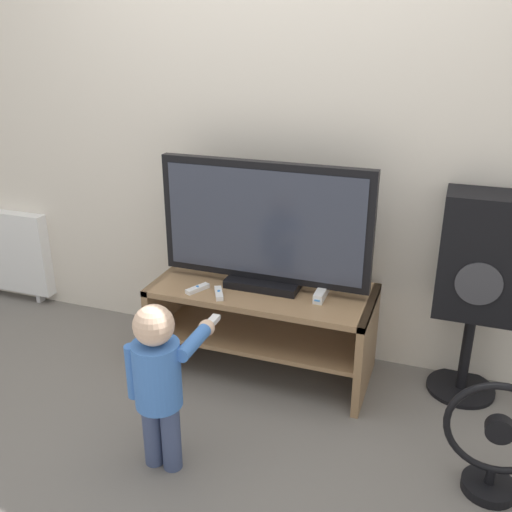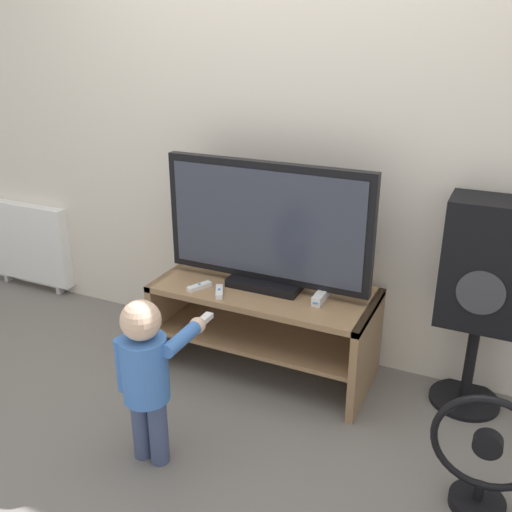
{
  "view_description": "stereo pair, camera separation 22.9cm",
  "coord_description": "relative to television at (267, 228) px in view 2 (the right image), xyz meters",
  "views": [
    {
      "loc": [
        0.84,
        -2.18,
        1.68
      ],
      "look_at": [
        0.0,
        0.15,
        0.68
      ],
      "focal_mm": 40.0,
      "sensor_mm": 36.0,
      "label": 1
    },
    {
      "loc": [
        1.05,
        -2.09,
        1.68
      ],
      "look_at": [
        0.0,
        0.15,
        0.68
      ],
      "focal_mm": 40.0,
      "sensor_mm": 36.0,
      "label": 2
    }
  ],
  "objects": [
    {
      "name": "ground_plane",
      "position": [
        0.0,
        -0.27,
        -0.78
      ],
      "size": [
        16.0,
        16.0,
        0.0
      ],
      "primitive_type": "plane",
      "color": "slate"
    },
    {
      "name": "child",
      "position": [
        -0.15,
        -0.82,
        -0.35
      ],
      "size": [
        0.28,
        0.43,
        0.73
      ],
      "color": "#3F4C72",
      "rests_on": "ground_plane"
    },
    {
      "name": "remote_secondary",
      "position": [
        -0.17,
        -0.18,
        -0.3
      ],
      "size": [
        0.09,
        0.13,
        0.03
      ],
      "color": "white",
      "rests_on": "tv_stand"
    },
    {
      "name": "speaker_tower",
      "position": [
        0.99,
        0.13,
        -0.1
      ],
      "size": [
        0.36,
        0.33,
        1.01
      ],
      "color": "black",
      "rests_on": "ground_plane"
    },
    {
      "name": "radiator",
      "position": [
        -1.87,
        0.23,
        -0.46
      ],
      "size": [
        0.68,
        0.08,
        0.6
      ],
      "color": "white",
      "rests_on": "ground_plane"
    },
    {
      "name": "television",
      "position": [
        0.0,
        0.0,
        0.0
      ],
      "size": [
        1.05,
        0.2,
        0.63
      ],
      "color": "black",
      "rests_on": "tv_stand"
    },
    {
      "name": "floor_fan",
      "position": [
        1.11,
        -0.53,
        -0.56
      ],
      "size": [
        0.4,
        0.21,
        0.49
      ],
      "color": "black",
      "rests_on": "ground_plane"
    },
    {
      "name": "tv_stand",
      "position": [
        0.0,
        -0.02,
        -0.47
      ],
      "size": [
        1.1,
        0.49,
        0.47
      ],
      "color": "#93704C",
      "rests_on": "ground_plane"
    },
    {
      "name": "wall_back",
      "position": [
        0.0,
        0.3,
        0.52
      ],
      "size": [
        10.0,
        0.06,
        2.6
      ],
      "color": "silver",
      "rests_on": "ground_plane"
    },
    {
      "name": "remote_primary",
      "position": [
        -0.29,
        -0.17,
        -0.3
      ],
      "size": [
        0.09,
        0.13,
        0.03
      ],
      "color": "white",
      "rests_on": "tv_stand"
    },
    {
      "name": "game_console",
      "position": [
        0.3,
        -0.04,
        -0.29
      ],
      "size": [
        0.04,
        0.16,
        0.05
      ],
      "color": "white",
      "rests_on": "tv_stand"
    }
  ]
}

